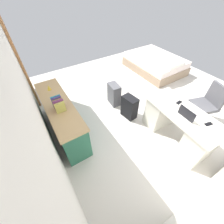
# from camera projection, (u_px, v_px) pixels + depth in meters

# --- Properties ---
(ground_plane) EXTENTS (5.89, 5.89, 0.00)m
(ground_plane) POSITION_uv_depth(u_px,v_px,m) (141.00, 101.00, 3.97)
(ground_plane) COLOR beige
(wall_back) EXTENTS (4.57, 0.10, 2.68)m
(wall_back) POSITION_uv_depth(u_px,v_px,m) (24.00, 90.00, 2.10)
(wall_back) COLOR silver
(wall_back) RESTS_ON ground_plane
(door_wooden) EXTENTS (0.88, 0.05, 2.04)m
(door_wooden) POSITION_uv_depth(u_px,v_px,m) (21.00, 63.00, 3.39)
(door_wooden) COLOR #936038
(door_wooden) RESTS_ON ground_plane
(desk) EXTENTS (1.47, 0.72, 0.74)m
(desk) POSITION_uv_depth(u_px,v_px,m) (178.00, 125.00, 2.87)
(desk) COLOR silver
(desk) RESTS_ON ground_plane
(office_chair) EXTENTS (0.58, 0.58, 0.94)m
(office_chair) POSITION_uv_depth(u_px,v_px,m) (205.00, 107.00, 3.20)
(office_chair) COLOR black
(office_chair) RESTS_ON ground_plane
(credenza) EXTENTS (1.80, 0.48, 0.80)m
(credenza) POSITION_uv_depth(u_px,v_px,m) (62.00, 118.00, 2.99)
(credenza) COLOR #28664C
(credenza) RESTS_ON ground_plane
(bed) EXTENTS (1.91, 1.41, 0.58)m
(bed) POSITION_uv_depth(u_px,v_px,m) (155.00, 63.00, 5.05)
(bed) COLOR gray
(bed) RESTS_ON ground_plane
(suitcase_black) EXTENTS (0.39, 0.27, 0.57)m
(suitcase_black) POSITION_uv_depth(u_px,v_px,m) (129.00, 107.00, 3.38)
(suitcase_black) COLOR black
(suitcase_black) RESTS_ON ground_plane
(suitcase_spare_grey) EXTENTS (0.38, 0.25, 0.57)m
(suitcase_spare_grey) POSITION_uv_depth(u_px,v_px,m) (114.00, 94.00, 3.73)
(suitcase_spare_grey) COLOR #4C4C51
(suitcase_spare_grey) RESTS_ON ground_plane
(laptop) EXTENTS (0.32, 0.23, 0.21)m
(laptop) POSITION_uv_depth(u_px,v_px,m) (188.00, 115.00, 2.51)
(laptop) COLOR silver
(laptop) RESTS_ON desk
(computer_mouse) EXTENTS (0.06, 0.10, 0.03)m
(computer_mouse) POSITION_uv_depth(u_px,v_px,m) (177.00, 107.00, 2.71)
(computer_mouse) COLOR white
(computer_mouse) RESTS_ON desk
(cell_phone_near_laptop) EXTENTS (0.10, 0.15, 0.01)m
(cell_phone_near_laptop) POSITION_uv_depth(u_px,v_px,m) (209.00, 124.00, 2.42)
(cell_phone_near_laptop) COLOR black
(cell_phone_near_laptop) RESTS_ON desk
(cell_phone_by_mouse) EXTENTS (0.08, 0.14, 0.01)m
(cell_phone_by_mouse) POSITION_uv_depth(u_px,v_px,m) (179.00, 102.00, 2.81)
(cell_phone_by_mouse) COLOR black
(cell_phone_by_mouse) RESTS_ON desk
(book_row) EXTENTS (0.23, 0.17, 0.23)m
(book_row) POSITION_uv_depth(u_px,v_px,m) (59.00, 104.00, 2.53)
(book_row) COLOR #B0AA4C
(book_row) RESTS_ON credenza
(figurine_small) EXTENTS (0.08, 0.08, 0.11)m
(figurine_small) POSITION_uv_depth(u_px,v_px,m) (49.00, 88.00, 2.98)
(figurine_small) COLOR gold
(figurine_small) RESTS_ON credenza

